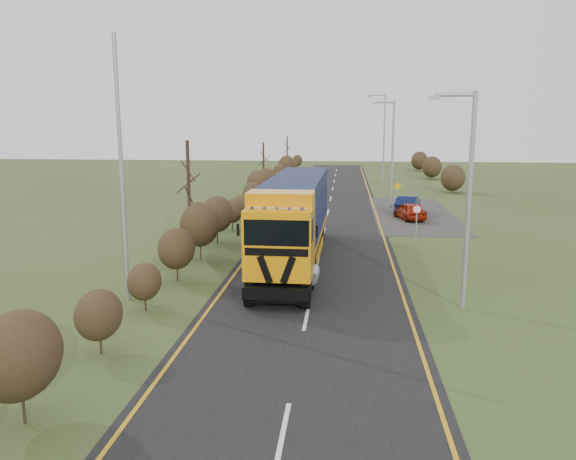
# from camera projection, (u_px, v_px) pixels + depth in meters

# --- Properties ---
(ground) EXTENTS (160.00, 160.00, 0.00)m
(ground) POSITION_uv_depth(u_px,v_px,m) (313.00, 285.00, 24.22)
(ground) COLOR #37441D
(ground) RESTS_ON ground
(road) EXTENTS (8.00, 120.00, 0.02)m
(road) POSITION_uv_depth(u_px,v_px,m) (323.00, 238.00, 33.98)
(road) COLOR black
(road) RESTS_ON ground
(layby) EXTENTS (6.00, 18.00, 0.02)m
(layby) POSITION_uv_depth(u_px,v_px,m) (412.00, 214.00, 43.11)
(layby) COLOR #312E2C
(layby) RESTS_ON ground
(lane_markings) EXTENTS (7.52, 116.00, 0.01)m
(lane_markings) POSITION_uv_depth(u_px,v_px,m) (322.00, 239.00, 33.68)
(lane_markings) COLOR #C68912
(lane_markings) RESTS_ON road
(hedgerow) EXTENTS (2.24, 102.04, 6.05)m
(hedgerow) POSITION_uv_depth(u_px,v_px,m) (217.00, 216.00, 32.22)
(hedgerow) COLOR black
(hedgerow) RESTS_ON ground
(lorry) EXTENTS (3.00, 15.45, 4.30)m
(lorry) POSITION_uv_depth(u_px,v_px,m) (295.00, 215.00, 27.68)
(lorry) COLOR black
(lorry) RESTS_ON ground
(car_red_hatchback) EXTENTS (2.34, 3.93, 1.25)m
(car_red_hatchback) POSITION_uv_depth(u_px,v_px,m) (410.00, 211.00, 40.50)
(car_red_hatchback) COLOR maroon
(car_red_hatchback) RESTS_ON ground
(car_blue_sedan) EXTENTS (2.44, 4.42, 1.38)m
(car_blue_sedan) POSITION_uv_depth(u_px,v_px,m) (408.00, 205.00, 43.10)
(car_blue_sedan) COLOR #0A1137
(car_blue_sedan) RESTS_ON ground
(streetlight_near) EXTENTS (1.71, 0.18, 8.00)m
(streetlight_near) POSITION_uv_depth(u_px,v_px,m) (467.00, 193.00, 20.39)
(streetlight_near) COLOR #96979B
(streetlight_near) RESTS_ON ground
(streetlight_mid) EXTENTS (1.84, 0.18, 8.64)m
(streetlight_mid) POSITION_uv_depth(u_px,v_px,m) (391.00, 150.00, 45.21)
(streetlight_mid) COLOR #96979B
(streetlight_mid) RESTS_ON ground
(streetlight_far) EXTENTS (2.17, 0.20, 10.24)m
(streetlight_far) POSITION_uv_depth(u_px,v_px,m) (383.00, 133.00, 66.28)
(streetlight_far) COLOR #96979B
(streetlight_far) RESTS_ON ground
(left_pole) EXTENTS (0.16, 0.16, 10.14)m
(left_pole) POSITION_uv_depth(u_px,v_px,m) (121.00, 172.00, 21.35)
(left_pole) COLOR #96979B
(left_pole) RESTS_ON ground
(speed_sign) EXTENTS (0.58, 0.10, 2.11)m
(speed_sign) POSITION_uv_depth(u_px,v_px,m) (417.00, 215.00, 33.55)
(speed_sign) COLOR #96979B
(speed_sign) RESTS_ON ground
(warning_board) EXTENTS (0.72, 0.11, 1.88)m
(warning_board) POSITION_uv_depth(u_px,v_px,m) (397.00, 191.00, 48.36)
(warning_board) COLOR #96979B
(warning_board) RESTS_ON ground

